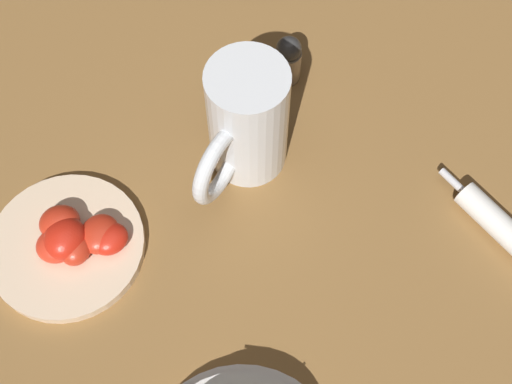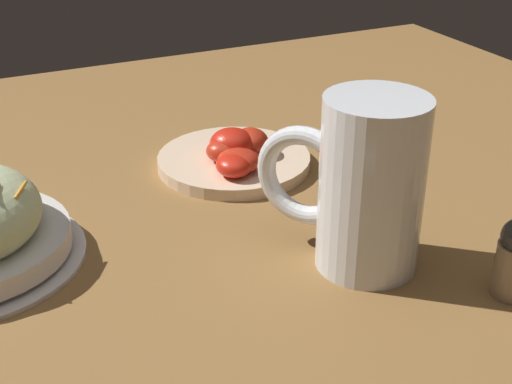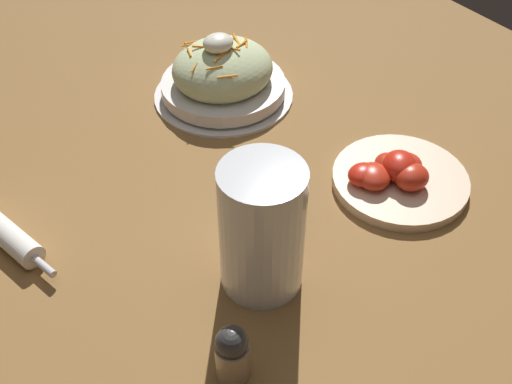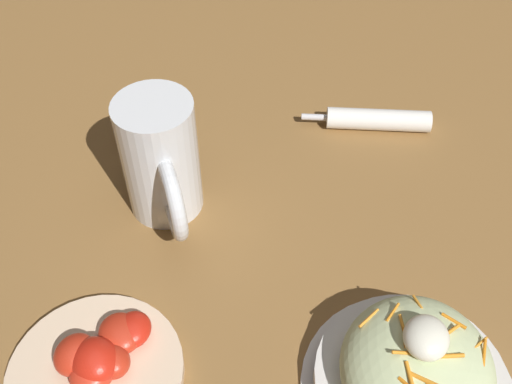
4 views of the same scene
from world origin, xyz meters
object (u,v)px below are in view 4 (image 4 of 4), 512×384
object	(u,v)px
tomato_plate	(98,365)
salt_shaker	(135,120)
napkin_roll	(377,120)
beer_mug	(162,166)
salad_plate	(414,374)

from	to	relation	value
tomato_plate	salt_shaker	bearing A→B (deg)	18.61
napkin_roll	salt_shaker	size ratio (longest dim) A/B	2.49
tomato_plate	salt_shaker	distance (m)	0.35
tomato_plate	napkin_roll	bearing A→B (deg)	-24.14
napkin_roll	tomato_plate	bearing A→B (deg)	155.86
salt_shaker	tomato_plate	bearing A→B (deg)	-161.39
beer_mug	salt_shaker	size ratio (longest dim) A/B	2.19
beer_mug	napkin_roll	bearing A→B (deg)	-45.42
salad_plate	napkin_roll	xyz separation A→B (m)	(0.38, 0.10, -0.02)
beer_mug	napkin_roll	xyz separation A→B (m)	(0.22, -0.23, -0.05)
tomato_plate	salt_shaker	world-z (taller)	salt_shaker
salt_shaker	salad_plate	bearing A→B (deg)	-121.74
napkin_roll	salt_shaker	world-z (taller)	salt_shaker
napkin_roll	beer_mug	bearing A→B (deg)	134.58
beer_mug	salad_plate	bearing A→B (deg)	-115.73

